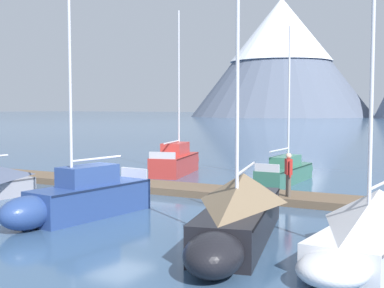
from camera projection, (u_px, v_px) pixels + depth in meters
ground_plane at (114, 206)px, 19.90m from camera, size 700.00×700.00×0.00m
mountain_west_summit at (281, 54)px, 211.37m from camera, size 72.89×72.89×47.57m
dock at (170, 188)px, 23.35m from camera, size 22.65×2.76×0.30m
sailboat_mid_dock_port at (178, 161)px, 30.05m from camera, size 2.99×6.32×9.22m
sailboat_mid_dock_starboard at (79, 198)px, 17.58m from camera, size 1.95×5.98×7.76m
sailboat_far_berth at (288, 171)px, 26.44m from camera, size 1.37×6.23×7.77m
sailboat_outer_slip at (239, 210)px, 14.64m from camera, size 3.44×7.78×8.96m
sailboat_end_of_dock at (373, 224)px, 13.44m from camera, size 2.37×7.23×8.14m
person_on_dock at (288, 172)px, 20.23m from camera, size 0.39×0.51×1.69m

